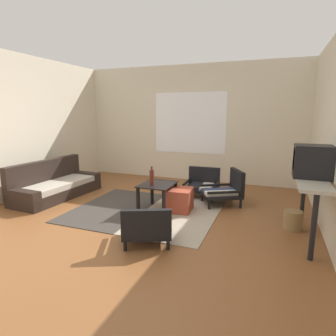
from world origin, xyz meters
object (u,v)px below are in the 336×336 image
object	(u,v)px
coffee_table	(157,189)
crt_television	(313,161)
clay_vase	(308,162)
ottoman_orange	(178,200)
armchair_corner	(226,190)
console_shelf	(310,185)
couch	(55,186)
armchair_by_window	(202,184)
glass_bottle	(152,177)
wicker_basket	(293,220)
armchair_striped_foreground	(147,227)

from	to	relation	value
coffee_table	crt_television	size ratio (longest dim) A/B	1.41
coffee_table	clay_vase	world-z (taller)	clay_vase
ottoman_orange	clay_vase	world-z (taller)	clay_vase
armchair_corner	console_shelf	xyz separation A→B (m)	(1.22, -0.94, 0.43)
couch	armchair_by_window	bearing A→B (deg)	22.72
clay_vase	glass_bottle	distance (m)	2.32
crt_television	wicker_basket	distance (m)	0.92
armchair_striped_foreground	clay_vase	xyz separation A→B (m)	(1.87, 1.39, 0.71)
wicker_basket	couch	bearing A→B (deg)	179.40
crt_television	wicker_basket	world-z (taller)	crt_television
armchair_by_window	crt_television	distance (m)	2.35
crt_television	glass_bottle	distance (m)	2.32
ottoman_orange	crt_television	distance (m)	2.10
armchair_corner	clay_vase	size ratio (longest dim) A/B	2.53
glass_bottle	armchair_by_window	bearing A→B (deg)	66.83
ottoman_orange	wicker_basket	world-z (taller)	ottoman_orange
armchair_striped_foreground	clay_vase	size ratio (longest dim) A/B	2.34
armchair_striped_foreground	ottoman_orange	xyz separation A→B (m)	(-0.03, 1.30, -0.04)
glass_bottle	console_shelf	bearing A→B (deg)	-2.48
ottoman_orange	console_shelf	bearing A→B (deg)	-9.77
armchair_by_window	console_shelf	xyz separation A→B (m)	(1.74, -1.34, 0.47)
coffee_table	crt_television	world-z (taller)	crt_television
coffee_table	ottoman_orange	world-z (taller)	coffee_table
coffee_table	couch	bearing A→B (deg)	178.99
console_shelf	glass_bottle	size ratio (longest dim) A/B	4.76
glass_bottle	armchair_striped_foreground	bearing A→B (deg)	-69.16
coffee_table	armchair_striped_foreground	bearing A→B (deg)	-73.31
couch	ottoman_orange	distance (m)	2.50
coffee_table	armchair_striped_foreground	world-z (taller)	armchair_striped_foreground
coffee_table	armchair_corner	size ratio (longest dim) A/B	0.76
ottoman_orange	couch	bearing A→B (deg)	-177.78
armchair_by_window	glass_bottle	xyz separation A→B (m)	(-0.53, -1.24, 0.36)
couch	clay_vase	world-z (taller)	clay_vase
armchair_by_window	wicker_basket	world-z (taller)	armchair_by_window
armchair_by_window	armchair_striped_foreground	world-z (taller)	armchair_by_window
armchair_corner	console_shelf	bearing A→B (deg)	-37.59
armchair_by_window	armchair_striped_foreground	xyz separation A→B (m)	(-0.13, -2.31, -0.01)
coffee_table	wicker_basket	xyz separation A→B (m)	(2.07, -0.01, -0.24)
couch	armchair_striped_foreground	distance (m)	2.80
console_shelf	crt_television	bearing A→B (deg)	-94.80
crt_television	armchair_corner	bearing A→B (deg)	141.24
console_shelf	coffee_table	bearing A→B (deg)	175.06
coffee_table	armchair_by_window	bearing A→B (deg)	67.62
armchair_corner	glass_bottle	size ratio (longest dim) A/B	2.73
armchair_corner	console_shelf	distance (m)	1.59
armchair_corner	clay_vase	world-z (taller)	clay_vase
ottoman_orange	glass_bottle	distance (m)	0.60
console_shelf	armchair_by_window	bearing A→B (deg)	142.43
wicker_basket	coffee_table	bearing A→B (deg)	179.83
couch	console_shelf	world-z (taller)	console_shelf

